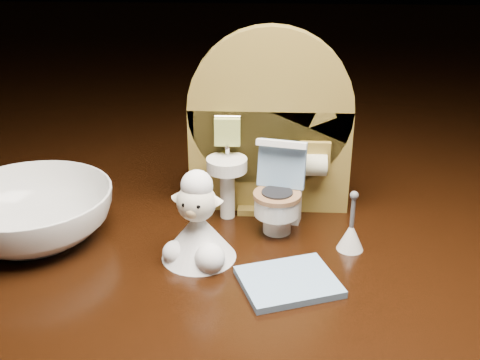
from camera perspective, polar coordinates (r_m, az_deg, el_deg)
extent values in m
cube|color=black|center=(0.48, 2.50, -11.51)|extent=(2.50, 2.50, 0.10)
cube|color=olive|center=(0.49, 2.79, 1.92)|extent=(0.13, 0.02, 0.09)
cylinder|color=olive|center=(0.47, 2.89, 6.72)|extent=(0.13, 0.02, 0.13)
cube|color=olive|center=(0.51, 2.69, -2.33)|extent=(0.05, 0.04, 0.01)
cylinder|color=white|center=(0.48, -1.21, -1.13)|extent=(0.01, 0.01, 0.04)
cylinder|color=white|center=(0.47, -1.26, 1.47)|extent=(0.03, 0.03, 0.01)
cylinder|color=silver|center=(0.47, -1.19, 3.01)|extent=(0.00, 0.00, 0.01)
cube|color=#AAB757|center=(0.47, -1.21, 4.60)|extent=(0.02, 0.01, 0.02)
cube|color=olive|center=(0.48, 7.13, 2.36)|extent=(0.02, 0.01, 0.02)
cylinder|color=#C0BD97|center=(0.47, 7.13, 1.41)|extent=(0.02, 0.02, 0.02)
cylinder|color=white|center=(0.47, 3.54, -3.98)|extent=(0.02, 0.02, 0.02)
cylinder|color=white|center=(0.46, 3.52, -2.43)|extent=(0.03, 0.03, 0.01)
cylinder|color=brown|center=(0.45, 3.54, -1.46)|extent=(0.04, 0.04, 0.00)
cube|color=white|center=(0.48, 4.05, -1.48)|extent=(0.03, 0.02, 0.04)
cube|color=#779EC6|center=(0.46, 3.99, 1.53)|extent=(0.04, 0.02, 0.04)
cube|color=white|center=(0.45, 3.97, 3.44)|extent=(0.04, 0.02, 0.01)
cylinder|color=#AEC922|center=(0.46, 5.14, 1.43)|extent=(0.01, 0.01, 0.01)
cube|color=#779EC6|center=(0.41, 4.62, -9.60)|extent=(0.08, 0.07, 0.00)
cone|color=white|center=(0.45, 10.45, -5.24)|extent=(0.02, 0.02, 0.02)
cylinder|color=#59595B|center=(0.44, 10.65, -3.00)|extent=(0.00, 0.00, 0.03)
sphere|color=#59595B|center=(0.43, 10.78, -1.44)|extent=(0.01, 0.01, 0.01)
cone|color=white|center=(0.43, -3.97, -5.21)|extent=(0.05, 0.05, 0.04)
sphere|color=white|center=(0.42, -2.88, -7.42)|extent=(0.02, 0.02, 0.02)
sphere|color=white|center=(0.43, -6.19, -6.89)|extent=(0.02, 0.02, 0.02)
sphere|color=#EDE4C7|center=(0.42, -4.15, -2.10)|extent=(0.03, 0.03, 0.03)
sphere|color=tan|center=(0.41, -4.56, -3.04)|extent=(0.01, 0.01, 0.01)
sphere|color=white|center=(0.41, -4.12, -0.55)|extent=(0.02, 0.02, 0.02)
cone|color=#EDE4C7|center=(0.42, -5.72, -1.37)|extent=(0.01, 0.01, 0.01)
cone|color=#EDE4C7|center=(0.41, -2.43, -1.74)|extent=(0.01, 0.01, 0.01)
sphere|color=black|center=(0.41, -5.30, -2.37)|extent=(0.00, 0.00, 0.00)
sphere|color=black|center=(0.40, -3.98, -2.53)|extent=(0.00, 0.00, 0.00)
imported|color=white|center=(0.48, -19.14, -3.12)|extent=(0.12, 0.12, 0.04)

